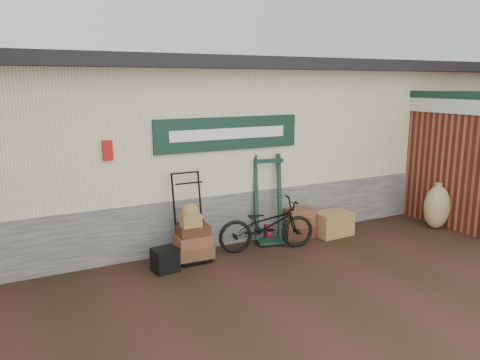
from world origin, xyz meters
The scene contains 10 objects.
ground centered at (0.00, 0.00, 0.00)m, with size 80.00×80.00×0.00m, color black.
station_building centered at (-0.01, 2.74, 1.61)m, with size 14.40×4.10×3.20m.
brick_outbuilding centered at (4.70, 1.19, 1.30)m, with size 1.71×4.51×2.62m.
porter_trolley centered at (-1.14, 0.68, 0.71)m, with size 0.71×0.53×1.42m, color black, non-canonical shape.
green_barrow centered at (0.41, 0.82, 0.77)m, with size 0.56×0.47×1.55m, color black, non-canonical shape.
suitcase_stack centered at (0.99, 0.75, 0.27)m, with size 0.61×0.39×0.54m, color #3A1D12, non-canonical shape.
wicker_hamper centered at (1.64, 0.56, 0.22)m, with size 0.68×0.44×0.44m, color olive.
black_trunk centered at (-1.67, 0.36, 0.18)m, with size 0.36×0.31×0.36m, color black.
bicycle centered at (0.15, 0.45, 0.48)m, with size 1.66×0.58×0.96m, color black.
burlap_sack_left centered at (3.68, -0.04, 0.42)m, with size 0.53×0.44×0.84m, color olive.
Camera 1 is at (-3.72, -6.02, 2.79)m, focal length 35.00 mm.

